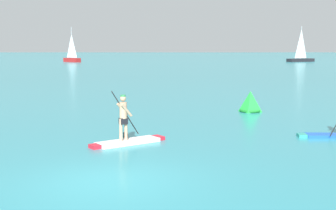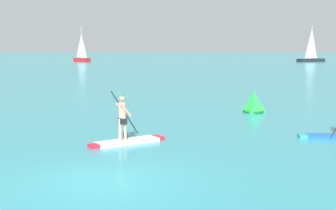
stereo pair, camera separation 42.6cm
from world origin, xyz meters
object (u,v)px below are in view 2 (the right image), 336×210
race_marker_buoy (254,103)px  sailboat_left_horizon (82,58)px  paddleboarder_mid_center (126,134)px  sailboat_right_horizon (311,57)px

race_marker_buoy → sailboat_left_horizon: sailboat_left_horizon is taller
race_marker_buoy → paddleboarder_mid_center: bearing=-125.5°
race_marker_buoy → sailboat_right_horizon: sailboat_right_horizon is taller
paddleboarder_mid_center → sailboat_left_horizon: (-18.45, 81.38, 0.57)m
sailboat_left_horizon → race_marker_buoy: bearing=-28.9°
sailboat_left_horizon → paddleboarder_mid_center: bearing=-34.5°
sailboat_left_horizon → sailboat_right_horizon: (47.87, 1.69, 0.03)m
sailboat_left_horizon → sailboat_right_horizon: sailboat_right_horizon is taller
paddleboarder_mid_center → sailboat_right_horizon: bearing=34.6°
sailboat_right_horizon → race_marker_buoy: bearing=-132.6°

